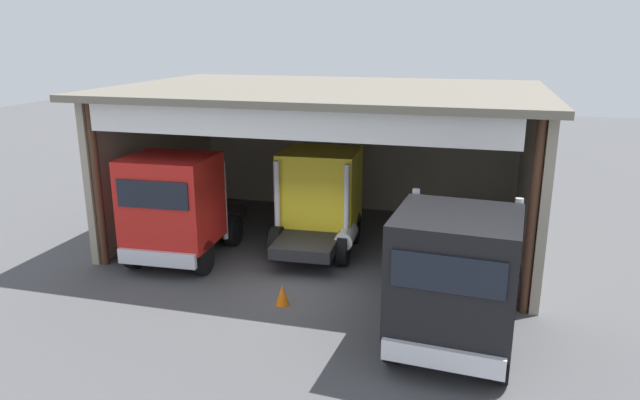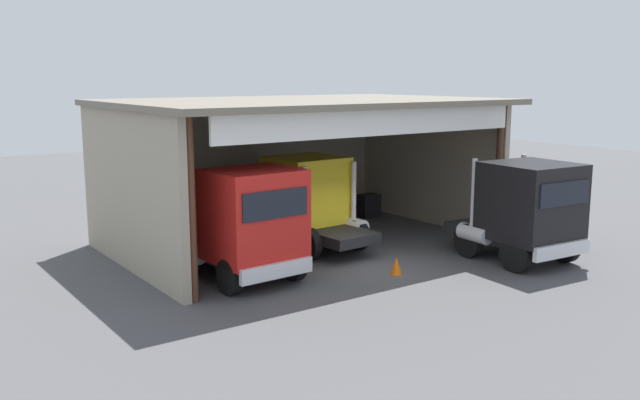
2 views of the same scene
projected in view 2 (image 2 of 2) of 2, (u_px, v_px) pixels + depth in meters
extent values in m
plane|color=#4C4C4F|center=(372.00, 267.00, 21.84)|extent=(80.00, 80.00, 0.00)
cube|color=#9E937F|center=(245.00, 163.00, 27.95)|extent=(12.75, 0.24, 5.04)
cube|color=#9E937F|center=(129.00, 192.00, 21.03)|extent=(0.24, 8.19, 5.04)
cube|color=#9E937F|center=(428.00, 162.00, 28.32)|extent=(0.24, 8.19, 5.04)
cube|color=#6E6759|center=(306.00, 102.00, 23.91)|extent=(13.35, 8.94, 0.20)
cylinder|color=#4C2D1E|center=(191.00, 211.00, 18.01)|extent=(0.24, 0.24, 5.04)
cylinder|color=#4C2D1E|center=(499.00, 173.00, 25.01)|extent=(0.24, 0.24, 5.04)
cube|color=white|center=(380.00, 121.00, 20.77)|extent=(11.48, 0.12, 0.90)
cube|color=red|center=(253.00, 214.00, 19.71)|extent=(2.62, 2.35, 2.64)
cube|color=black|center=(276.00, 204.00, 18.75)|extent=(2.14, 0.16, 0.79)
cube|color=silver|center=(277.00, 271.00, 19.07)|extent=(2.39, 0.28, 0.44)
cube|color=#232326|center=(219.00, 247.00, 21.54)|extent=(2.07, 3.81, 0.36)
cylinder|color=silver|center=(262.00, 213.00, 21.43)|extent=(0.18, 0.18, 2.52)
cylinder|color=silver|center=(198.00, 223.00, 20.05)|extent=(0.18, 0.18, 2.52)
cylinder|color=silver|center=(191.00, 251.00, 20.60)|extent=(0.62, 1.23, 0.56)
cylinder|color=black|center=(294.00, 264.00, 20.32)|extent=(0.35, 1.04, 1.03)
cylinder|color=black|center=(230.00, 277.00, 18.97)|extent=(0.35, 1.04, 1.03)
cylinder|color=black|center=(249.00, 248.00, 22.25)|extent=(0.35, 1.04, 1.03)
cylinder|color=black|center=(188.00, 259.00, 20.90)|extent=(0.35, 1.04, 1.03)
cube|color=yellow|center=(306.00, 191.00, 24.19)|extent=(2.55, 2.45, 2.45)
cube|color=black|center=(287.00, 175.00, 25.03)|extent=(2.07, 0.17, 0.73)
cube|color=silver|center=(286.00, 222.00, 25.36)|extent=(2.32, 0.28, 0.44)
cube|color=#232326|center=(334.00, 234.00, 23.23)|extent=(1.97, 2.90, 0.36)
cylinder|color=silver|center=(304.00, 205.00, 22.54)|extent=(0.18, 0.18, 2.57)
cylinder|color=silver|center=(354.00, 198.00, 23.88)|extent=(0.18, 0.18, 2.57)
cylinder|color=silver|center=(352.00, 225.00, 24.11)|extent=(0.62, 1.23, 0.56)
cylinder|color=black|center=(274.00, 233.00, 24.16)|extent=(0.36, 1.08, 1.07)
cylinder|color=black|center=(321.00, 225.00, 25.46)|extent=(0.36, 1.08, 1.07)
cylinder|color=black|center=(309.00, 244.00, 22.61)|extent=(0.36, 1.08, 1.07)
cylinder|color=black|center=(357.00, 235.00, 23.91)|extent=(0.36, 1.08, 1.07)
cube|color=black|center=(531.00, 201.00, 21.91)|extent=(2.72, 2.73, 2.47)
cube|color=black|center=(565.00, 194.00, 20.75)|extent=(2.15, 0.22, 0.74)
cube|color=silver|center=(562.00, 250.00, 21.04)|extent=(2.42, 0.34, 0.44)
cube|color=#232326|center=(493.00, 231.00, 23.50)|extent=(2.12, 3.05, 0.36)
cylinder|color=silver|center=(522.00, 194.00, 23.71)|extent=(0.18, 0.18, 2.79)
cylinder|color=silver|center=(473.00, 200.00, 22.55)|extent=(0.18, 0.18, 2.79)
cylinder|color=silver|center=(475.00, 233.00, 22.64)|extent=(0.65, 1.24, 0.56)
cylinder|color=black|center=(564.00, 245.00, 22.32)|extent=(0.39, 1.18, 1.16)
cylinder|color=black|center=(516.00, 254.00, 21.18)|extent=(0.39, 1.18, 1.16)
cylinder|color=black|center=(515.00, 233.00, 24.10)|extent=(0.39, 1.18, 1.16)
cylinder|color=black|center=(468.00, 240.00, 22.96)|extent=(0.39, 1.18, 1.16)
cylinder|color=#B21E19|center=(340.00, 206.00, 29.76)|extent=(0.58, 0.58, 0.92)
cube|color=black|center=(369.00, 206.00, 29.57)|extent=(0.90, 0.60, 1.00)
cone|color=orange|center=(396.00, 266.00, 20.95)|extent=(0.36, 0.36, 0.56)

